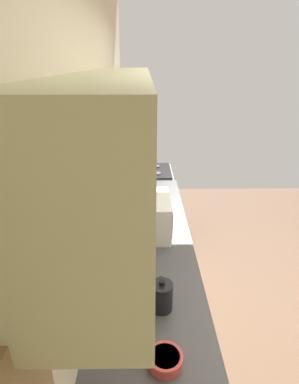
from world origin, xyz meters
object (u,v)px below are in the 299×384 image
Objects in this scene: bowl at (165,359)px; kettle at (162,296)px; oven_range at (147,204)px; microwave at (146,215)px.

bowl is 0.85× the size of kettle.
oven_range is at bearing 1.61° from bowl.
microwave is 2.88× the size of bowl.
oven_range is 2.42× the size of microwave.
bowl is 0.34m from kettle.
microwave is 0.82m from kettle.
microwave is at bearing 5.98° from kettle.
kettle is (-2.22, -0.07, 0.53)m from oven_range.
oven_range is 1.53m from microwave.
oven_range is at bearing 1.85° from kettle.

